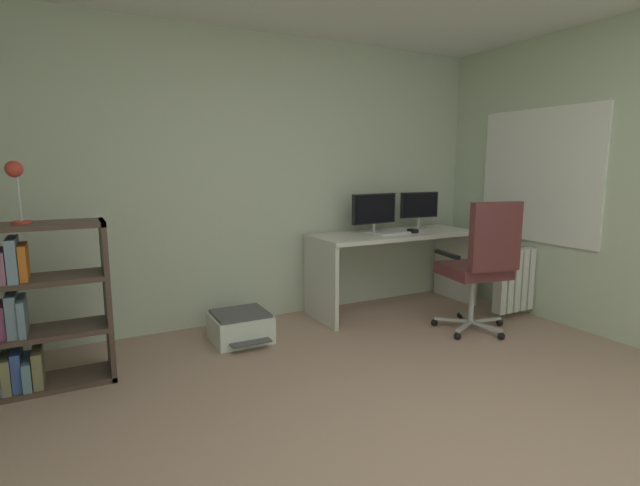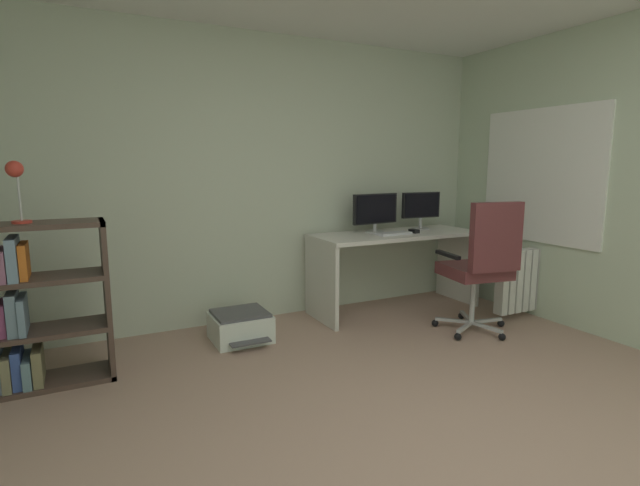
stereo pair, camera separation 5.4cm
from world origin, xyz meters
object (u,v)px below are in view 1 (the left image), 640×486
object	(u,v)px
monitor_secondary	(419,207)
computer_mouse	(413,231)
keyboard	(393,233)
desk	(394,252)
printer	(241,327)
office_chair	(481,261)
desk_lamp	(15,179)
radiator	(524,279)
monitor_main	(374,210)
bookshelf	(27,312)

from	to	relation	value
monitor_secondary	computer_mouse	world-z (taller)	monitor_secondary
computer_mouse	keyboard	bearing A→B (deg)	-178.75
desk	printer	size ratio (longest dim) A/B	3.29
desk	printer	bearing A→B (deg)	-175.48
office_chair	desk	bearing A→B (deg)	104.14
desk	desk_lamp	xyz separation A→B (m)	(-2.99, -0.32, 0.75)
keyboard	desk_lamp	bearing A→B (deg)	-178.60
computer_mouse	office_chair	world-z (taller)	office_chair
keyboard	radiator	distance (m)	1.30
monitor_main	desk_lamp	size ratio (longest dim) A/B	1.34
monitor_secondary	computer_mouse	bearing A→B (deg)	-139.98
desk_lamp	radiator	bearing A→B (deg)	-5.73
desk	computer_mouse	distance (m)	0.27
printer	keyboard	bearing A→B (deg)	1.22
monitor_main	printer	world-z (taller)	monitor_main
bookshelf	printer	distance (m)	1.49
office_chair	desk_lamp	size ratio (longest dim) A/B	2.98
computer_mouse	printer	size ratio (longest dim) A/B	0.20
office_chair	radiator	world-z (taller)	office_chair
computer_mouse	office_chair	size ratio (longest dim) A/B	0.09
monitor_secondary	office_chair	size ratio (longest dim) A/B	0.38
monitor_secondary	office_chair	bearing A→B (deg)	-98.43
monitor_main	desk_lamp	bearing A→B (deg)	-171.68
computer_mouse	desk_lamp	bearing A→B (deg)	-175.52
desk_lamp	printer	size ratio (longest dim) A/B	0.76
desk	monitor_secondary	bearing A→B (deg)	14.71
computer_mouse	desk_lamp	distance (m)	3.20
desk	printer	world-z (taller)	desk
monitor_main	keyboard	distance (m)	0.29
keyboard	bookshelf	distance (m)	2.94
monitor_main	radiator	distance (m)	1.53
monitor_main	radiator	bearing A→B (deg)	-35.47
monitor_secondary	bookshelf	world-z (taller)	monitor_secondary
computer_mouse	printer	bearing A→B (deg)	-178.47
desk	desk_lamp	size ratio (longest dim) A/B	4.35
desk_lamp	printer	bearing A→B (deg)	7.70
monitor_secondary	bookshelf	distance (m)	3.43
desk	monitor_main	xyz separation A→B (m)	(-0.17, 0.10, 0.40)
printer	bookshelf	bearing A→B (deg)	-172.33
desk	monitor_secondary	distance (m)	0.56
keyboard	office_chair	xyz separation A→B (m)	(0.31, -0.79, -0.15)
monitor_secondary	bookshelf	size ratio (longest dim) A/B	0.41
monitor_secondary	office_chair	world-z (taller)	monitor_secondary
monitor_main	office_chair	distance (m)	1.11
desk_lamp	monitor_secondary	bearing A→B (deg)	7.00
office_chair	monitor_main	bearing A→B (deg)	111.84
keyboard	office_chair	world-z (taller)	office_chair
monitor_main	radiator	xyz separation A→B (m)	(1.14, -0.81, -0.62)
desk	keyboard	distance (m)	0.24
monitor_main	bookshelf	xyz separation A→B (m)	(-2.84, -0.41, -0.47)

